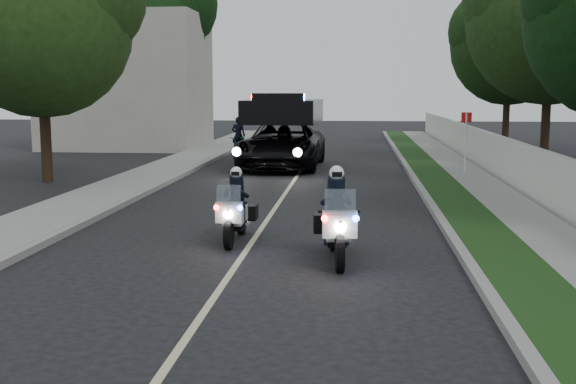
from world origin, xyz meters
name	(u,v)px	position (x,y,z in m)	size (l,w,h in m)	color
ground	(223,284)	(0.00, 0.00, 0.00)	(120.00, 120.00, 0.00)	black
curb_right	(423,193)	(4.10, 10.00, 0.07)	(0.20, 60.00, 0.15)	gray
grass_verge	(448,193)	(4.80, 10.00, 0.08)	(1.20, 60.00, 0.16)	#193814
sidewalk_right	(493,194)	(6.10, 10.00, 0.08)	(1.40, 60.00, 0.16)	gray
property_wall	(529,172)	(7.10, 10.00, 0.75)	(0.22, 60.00, 1.50)	beige
curb_left	(151,190)	(-4.10, 10.00, 0.07)	(0.20, 60.00, 0.15)	gray
sidewalk_left	(116,189)	(-5.20, 10.00, 0.08)	(2.00, 60.00, 0.16)	gray
building_far	(127,82)	(-10.00, 26.00, 3.50)	(8.00, 6.00, 7.00)	#A8A396
lane_marking	(285,194)	(0.00, 10.00, 0.00)	(0.12, 50.00, 0.01)	#BFB78C
police_moto_left	(236,241)	(-0.35, 3.26, 0.00)	(0.63, 1.81, 1.54)	silver
police_moto_right	(336,260)	(1.77, 1.83, 0.00)	(0.71, 2.04, 1.74)	silver
police_suv	(282,168)	(-0.82, 17.13, 0.00)	(3.02, 6.53, 3.17)	black
bicycle	(239,159)	(-3.17, 20.66, 0.00)	(0.67, 1.91, 1.00)	black
cyclist	(239,159)	(-3.17, 20.66, 0.00)	(0.61, 0.41, 1.69)	black
sign_post	(464,177)	(6.00, 14.82, 0.00)	(0.37, 0.37, 2.38)	#A7140B
tree_right_d	(543,165)	(9.86, 19.18, 0.00)	(6.84, 6.84, 11.40)	#214115
tree_right_e	(505,147)	(10.20, 28.62, 0.00)	(6.25, 6.25, 10.42)	#173510
tree_left_near	(48,182)	(-8.30, 12.03, 0.00)	(6.01, 6.01, 10.01)	#224216
tree_left_far	(142,146)	(-9.62, 27.00, 0.00)	(7.43, 7.43, 12.38)	black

